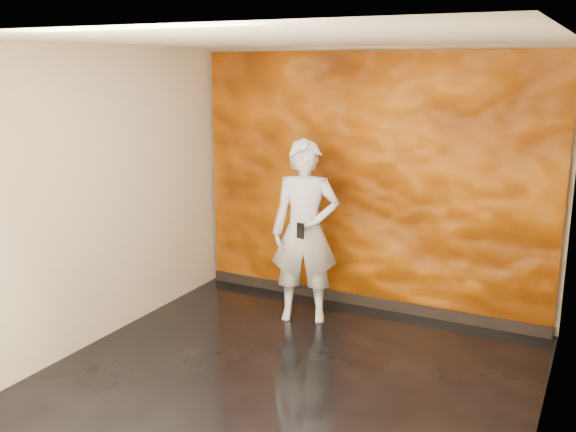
# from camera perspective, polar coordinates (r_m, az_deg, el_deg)

# --- Properties ---
(room) EXTENTS (4.02, 4.02, 2.81)m
(room) POSITION_cam_1_polar(r_m,az_deg,el_deg) (5.14, -0.23, -0.38)
(room) COLOR black
(room) RESTS_ON ground
(feature_wall) EXTENTS (3.90, 0.06, 2.75)m
(feature_wall) POSITION_cam_1_polar(r_m,az_deg,el_deg) (6.91, 7.22, 2.92)
(feature_wall) COLOR #BF5D06
(feature_wall) RESTS_ON ground
(baseboard) EXTENTS (3.90, 0.04, 0.12)m
(baseboard) POSITION_cam_1_polar(r_m,az_deg,el_deg) (7.23, 6.80, -7.48)
(baseboard) COLOR black
(baseboard) RESTS_ON ground
(man) EXTENTS (0.80, 0.66, 1.89)m
(man) POSITION_cam_1_polar(r_m,az_deg,el_deg) (6.57, 1.54, -1.40)
(man) COLOR #A1A7AF
(man) RESTS_ON ground
(phone) EXTENTS (0.09, 0.04, 0.16)m
(phone) POSITION_cam_1_polar(r_m,az_deg,el_deg) (6.29, 1.11, -1.32)
(phone) COLOR black
(phone) RESTS_ON man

